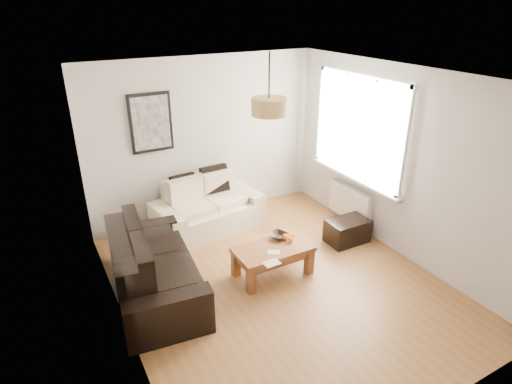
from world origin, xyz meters
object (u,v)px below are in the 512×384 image
coffee_table (273,261)px  ottoman (347,231)px  loveseat_cream (208,205)px  sofa_leather (154,264)px

coffee_table → ottoman: coffee_table is taller
loveseat_cream → sofa_leather: 1.72m
loveseat_cream → ottoman: loveseat_cream is taller
coffee_table → ottoman: 1.43m
loveseat_cream → sofa_leather: sofa_leather is taller
coffee_table → ottoman: (1.42, 0.18, -0.03)m
sofa_leather → coffee_table: 1.52m
loveseat_cream → coffee_table: 1.60m
ottoman → sofa_leather: bearing=176.5°
coffee_table → sofa_leather: bearing=166.2°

